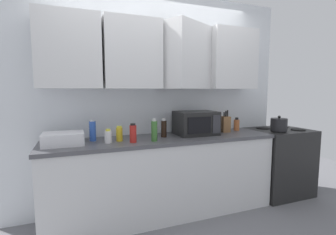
% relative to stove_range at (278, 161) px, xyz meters
% --- Properties ---
extents(wall_back_with_cabinets, '(3.48, 0.59, 2.60)m').
position_rel_stove_range_xyz_m(wall_back_with_cabinets, '(-1.69, 0.25, 1.13)').
color(wall_back_with_cabinets, white).
rests_on(wall_back_with_cabinets, ground_plane).
extents(counter_run, '(2.61, 0.63, 0.90)m').
position_rel_stove_range_xyz_m(counter_run, '(-1.69, 0.02, -0.00)').
color(counter_run, silver).
rests_on(counter_run, ground_plane).
extents(stove_range, '(0.76, 0.64, 0.91)m').
position_rel_stove_range_xyz_m(stove_range, '(0.00, 0.00, 0.00)').
color(stove_range, black).
rests_on(stove_range, ground_plane).
extents(kettle, '(0.20, 0.20, 0.20)m').
position_rel_stove_range_xyz_m(kettle, '(-0.17, -0.14, 0.54)').
color(kettle, black).
rests_on(kettle, stove_range).
extents(microwave, '(0.48, 0.37, 0.28)m').
position_rel_stove_range_xyz_m(microwave, '(-1.26, 0.06, 0.59)').
color(microwave, black).
rests_on(microwave, counter_run).
extents(dish_rack, '(0.38, 0.30, 0.12)m').
position_rel_stove_range_xyz_m(dish_rack, '(-2.74, 0.02, 0.51)').
color(dish_rack, silver).
rests_on(dish_rack, counter_run).
extents(knife_block, '(0.11, 0.13, 0.28)m').
position_rel_stove_range_xyz_m(knife_block, '(-0.83, 0.09, 0.55)').
color(knife_block, brown).
rests_on(knife_block, counter_run).
extents(bottle_blue_cleaner, '(0.07, 0.07, 0.22)m').
position_rel_stove_range_xyz_m(bottle_blue_cleaner, '(-2.45, 0.11, 0.56)').
color(bottle_blue_cleaner, '#2D56B7').
rests_on(bottle_blue_cleaner, counter_run).
extents(bottle_spice_jar, '(0.07, 0.07, 0.17)m').
position_rel_stove_range_xyz_m(bottle_spice_jar, '(-0.61, 0.14, 0.53)').
color(bottle_spice_jar, '#BC6638').
rests_on(bottle_spice_jar, counter_run).
extents(bottle_white_jar, '(0.07, 0.07, 0.14)m').
position_rel_stove_range_xyz_m(bottle_white_jar, '(-2.32, -0.05, 0.51)').
color(bottle_white_jar, white).
rests_on(bottle_white_jar, counter_run).
extents(bottle_red_sauce, '(0.07, 0.07, 0.20)m').
position_rel_stove_range_xyz_m(bottle_red_sauce, '(-2.07, -0.12, 0.54)').
color(bottle_red_sauce, red).
rests_on(bottle_red_sauce, counter_run).
extents(bottle_green_oil, '(0.06, 0.06, 0.24)m').
position_rel_stove_range_xyz_m(bottle_green_oil, '(-1.85, -0.13, 0.56)').
color(bottle_green_oil, '#386B2D').
rests_on(bottle_green_oil, counter_run).
extents(bottle_soy_dark, '(0.06, 0.06, 0.22)m').
position_rel_stove_range_xyz_m(bottle_soy_dark, '(-1.68, 0.05, 0.55)').
color(bottle_soy_dark, black).
rests_on(bottle_soy_dark, counter_run).
extents(bottle_yellow_mustard, '(0.07, 0.07, 0.16)m').
position_rel_stove_range_xyz_m(bottle_yellow_mustard, '(-2.19, 0.00, 0.52)').
color(bottle_yellow_mustard, gold).
rests_on(bottle_yellow_mustard, counter_run).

